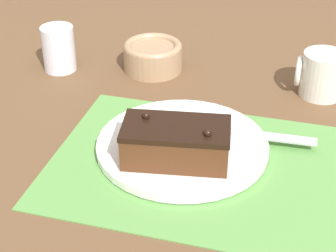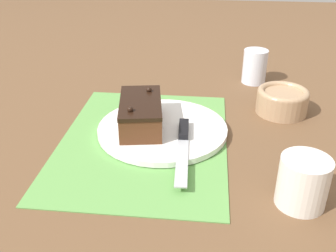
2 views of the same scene
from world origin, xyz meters
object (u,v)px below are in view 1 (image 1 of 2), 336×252
at_px(chocolate_cake, 176,142).
at_px(drinking_glass, 59,49).
at_px(serving_knife, 224,129).
at_px(small_bowl, 153,55).
at_px(cake_plate, 182,145).
at_px(coffee_mug, 321,74).

relative_size(chocolate_cake, drinking_glass, 1.88).
xyz_separation_m(serving_knife, small_bowl, (0.19, -0.22, 0.01)).
bearing_deg(drinking_glass, small_bowl, -164.81).
relative_size(serving_knife, small_bowl, 1.89).
distance_m(cake_plate, drinking_glass, 0.38).
distance_m(cake_plate, serving_knife, 0.08).
bearing_deg(serving_knife, coffee_mug, 141.73).
xyz_separation_m(cake_plate, chocolate_cake, (-0.00, 0.05, 0.04)).
bearing_deg(cake_plate, small_bowl, -64.08).
bearing_deg(drinking_glass, serving_knife, 155.53).
xyz_separation_m(cake_plate, small_bowl, (0.13, -0.27, 0.02)).
height_order(chocolate_cake, coffee_mug, same).
distance_m(chocolate_cake, small_bowl, 0.34).
relative_size(serving_knife, drinking_glass, 2.44).
height_order(serving_knife, coffee_mug, coffee_mug).
bearing_deg(drinking_glass, chocolate_cake, 140.04).
height_order(cake_plate, small_bowl, small_bowl).
bearing_deg(coffee_mug, serving_knife, 54.30).
bearing_deg(cake_plate, coffee_mug, -129.09).
bearing_deg(small_bowl, chocolate_cake, 112.70).
xyz_separation_m(serving_knife, drinking_glass, (0.37, -0.17, 0.02)).
bearing_deg(small_bowl, coffee_mug, 176.97).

